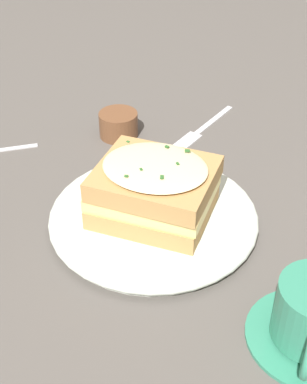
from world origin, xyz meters
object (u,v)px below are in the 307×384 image
(dinner_plate, at_px, (153,217))
(sandwich, at_px, (154,189))
(fork, at_px, (196,133))
(condiment_pot, at_px, (118,124))

(dinner_plate, bearing_deg, sandwich, 56.25)
(sandwich, bearing_deg, fork, 142.53)
(dinner_plate, distance_m, fork, 0.23)
(dinner_plate, relative_size, fork, 1.67)
(dinner_plate, height_order, fork, dinner_plate)
(dinner_plate, bearing_deg, fork, 142.33)
(sandwich, bearing_deg, condiment_pot, 173.96)
(dinner_plate, xyz_separation_m, sandwich, (0.00, 0.00, 0.04))
(sandwich, distance_m, fork, 0.23)
(dinner_plate, xyz_separation_m, condiment_pot, (-0.22, 0.02, 0.01))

